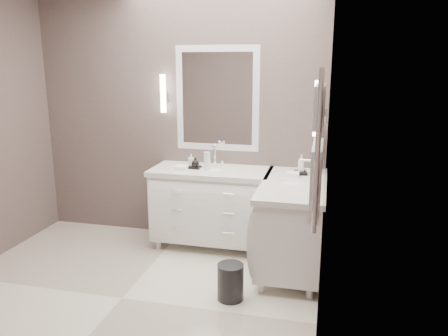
% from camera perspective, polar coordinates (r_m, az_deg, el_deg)
% --- Properties ---
extents(floor, '(3.20, 3.00, 0.01)m').
position_cam_1_polar(floor, '(3.92, -13.17, -16.28)').
color(floor, white).
rests_on(floor, ground).
extents(wall_back, '(3.20, 0.01, 2.70)m').
position_cam_1_polar(wall_back, '(4.82, -6.07, 6.72)').
color(wall_back, '#554644').
rests_on(wall_back, floor).
extents(wall_right, '(0.01, 3.00, 2.70)m').
position_cam_1_polar(wall_right, '(3.06, 13.32, 2.46)').
color(wall_right, '#554644').
rests_on(wall_right, floor).
extents(vanity_back, '(1.24, 0.59, 0.97)m').
position_cam_1_polar(vanity_back, '(4.62, -1.67, -4.53)').
color(vanity_back, white).
rests_on(vanity_back, floor).
extents(vanity_right, '(0.59, 1.24, 0.97)m').
position_cam_1_polar(vanity_right, '(4.17, 8.90, -6.70)').
color(vanity_right, white).
rests_on(vanity_right, floor).
extents(mirror_back, '(0.90, 0.02, 1.10)m').
position_cam_1_polar(mirror_back, '(4.66, -0.91, 9.02)').
color(mirror_back, white).
rests_on(mirror_back, wall_back).
extents(mirror_right, '(0.02, 0.90, 1.10)m').
position_cam_1_polar(mirror_right, '(3.83, 13.32, 7.66)').
color(mirror_right, white).
rests_on(mirror_right, wall_right).
extents(sconce_back, '(0.06, 0.06, 0.40)m').
position_cam_1_polar(sconce_back, '(4.77, -7.96, 9.52)').
color(sconce_back, white).
rests_on(sconce_back, wall_back).
extents(sconce_right, '(0.06, 0.06, 0.40)m').
position_cam_1_polar(sconce_right, '(3.25, 12.16, 7.47)').
color(sconce_right, white).
rests_on(sconce_right, wall_right).
extents(towel_bar_corner, '(0.03, 0.22, 0.30)m').
position_cam_1_polar(towel_bar_corner, '(4.44, 12.40, 2.84)').
color(towel_bar_corner, white).
rests_on(towel_bar_corner, wall_right).
extents(towel_ladder, '(0.06, 0.58, 0.90)m').
position_cam_1_polar(towel_ladder, '(2.66, 12.12, 1.80)').
color(towel_ladder, white).
rests_on(towel_ladder, wall_right).
extents(waste_bin, '(0.28, 0.28, 0.31)m').
position_cam_1_polar(waste_bin, '(3.74, 0.85, -14.65)').
color(waste_bin, black).
rests_on(waste_bin, floor).
extents(amenity_tray_back, '(0.16, 0.12, 0.02)m').
position_cam_1_polar(amenity_tray_back, '(4.56, -4.01, 0.13)').
color(amenity_tray_back, black).
rests_on(amenity_tray_back, vanity_back).
extents(amenity_tray_right, '(0.14, 0.17, 0.02)m').
position_cam_1_polar(amenity_tray_right, '(4.38, 9.99, -0.61)').
color(amenity_tray_right, black).
rests_on(amenity_tray_right, vanity_right).
extents(water_bottle, '(0.07, 0.07, 0.19)m').
position_cam_1_polar(water_bottle, '(4.44, -2.22, 0.88)').
color(water_bottle, silver).
rests_on(water_bottle, vanity_back).
extents(soap_bottle_a, '(0.06, 0.07, 0.12)m').
position_cam_1_polar(soap_bottle_a, '(4.57, -4.31, 1.08)').
color(soap_bottle_a, white).
rests_on(soap_bottle_a, amenity_tray_back).
extents(soap_bottle_b, '(0.10, 0.10, 0.10)m').
position_cam_1_polar(soap_bottle_b, '(4.51, -3.77, 0.77)').
color(soap_bottle_b, black).
rests_on(soap_bottle_b, amenity_tray_back).
extents(soap_bottle_c, '(0.09, 0.09, 0.17)m').
position_cam_1_polar(soap_bottle_c, '(4.36, 10.04, 0.62)').
color(soap_bottle_c, white).
rests_on(soap_bottle_c, amenity_tray_right).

